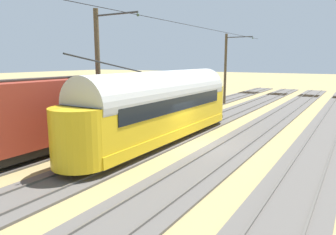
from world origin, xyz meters
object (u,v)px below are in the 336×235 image
boxcar_adjacent (72,108)px  catenary_pole_mid_near (99,76)px  catenary_pole_foreground (226,68)px  vintage_streetcar (161,106)px

boxcar_adjacent → catenary_pole_mid_near: size_ratio=1.56×
catenary_pole_foreground → vintage_streetcar: bearing=99.0°
vintage_streetcar → boxcar_adjacent: vintage_streetcar is taller
boxcar_adjacent → catenary_pole_foreground: 21.09m
boxcar_adjacent → vintage_streetcar: bearing=-143.5°
catenary_pole_foreground → catenary_pole_mid_near: same height
boxcar_adjacent → catenary_pole_mid_near: catenary_pole_mid_near is taller
vintage_streetcar → catenary_pole_foreground: 18.18m
boxcar_adjacent → catenary_pole_mid_near: (-1.36, -0.92, 1.89)m
vintage_streetcar → catenary_pole_mid_near: 4.00m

